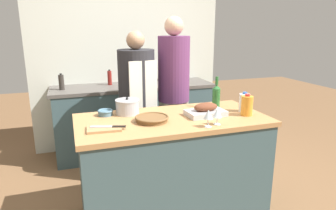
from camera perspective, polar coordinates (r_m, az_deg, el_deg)
name	(u,v)px	position (r m, az deg, el deg)	size (l,w,h in m)	color
kitchen_island	(172,167)	(2.65, 0.81, -11.80)	(1.57, 0.77, 0.90)	#3D565B
back_counter	(135,119)	(3.99, -6.34, -2.58)	(2.06, 0.60, 0.91)	#3D565B
back_wall	(128,54)	(4.17, -7.71, 9.65)	(2.56, 0.10, 2.55)	silver
roasting_pan	(206,111)	(2.55, 7.17, -1.07)	(0.34, 0.22, 0.11)	#BCBCC1
wicker_basket	(152,119)	(2.38, -3.09, -2.59)	(0.27, 0.27, 0.04)	brown
cutting_board	(104,128)	(2.24, -12.09, -4.38)	(0.26, 0.18, 0.02)	#AD7F51
stock_pot	(127,107)	(2.59, -7.74, -0.33)	(0.20, 0.20, 0.15)	#B7B7BC
mixing_bowl	(105,112)	(2.59, -11.85, -1.38)	(0.13, 0.13, 0.05)	slate
juice_jug	(247,106)	(2.61, 14.80, -0.10)	(0.10, 0.10, 0.18)	orange
milk_jug	(244,103)	(2.72, 14.33, 0.44)	(0.09, 0.09, 0.18)	white
wine_bottle_green	(216,95)	(2.80, 9.17, 1.81)	(0.07, 0.07, 0.29)	#28662D
wine_glass_left	(208,115)	(2.25, 7.68, -1.85)	(0.07, 0.07, 0.13)	silver
wine_glass_right	(217,113)	(2.31, 9.39, -1.56)	(0.07, 0.07, 0.13)	silver
knife_chef	(109,127)	(2.24, -11.11, -4.06)	(0.26, 0.10, 0.01)	#B7B7BC
stand_mixer	(174,71)	(4.13, 1.12, 6.54)	(0.18, 0.14, 0.34)	silver
condiment_bottle_tall	(61,82)	(3.77, -19.64, 4.10)	(0.06, 0.06, 0.20)	#332D28
condiment_bottle_short	(110,78)	(3.93, -11.06, 5.11)	(0.05, 0.05, 0.20)	maroon
person_cook_aproned	(137,101)	(3.18, -5.88, 0.80)	(0.38, 0.40, 1.60)	beige
person_cook_guest	(174,89)	(3.30, 1.08, 3.07)	(0.34, 0.34, 1.74)	beige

